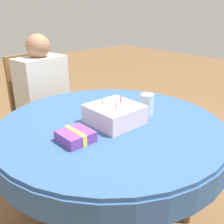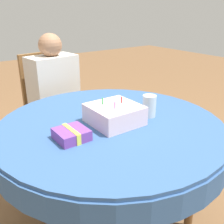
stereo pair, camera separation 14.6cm
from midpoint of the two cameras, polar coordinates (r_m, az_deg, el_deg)
The scene contains 7 objects.
ground_plane at distance 1.89m, azimuth -2.68°, elevation -22.11°, with size 12.00×12.00×0.00m, color brown.
dining_table at distance 1.52m, azimuth -3.09°, elevation -5.09°, with size 1.30×1.30×0.70m.
chair at distance 2.41m, azimuth -17.34°, elevation 1.04°, with size 0.48×0.48×0.94m.
person at distance 2.27m, azimuth -16.44°, elevation 4.60°, with size 0.42×0.36×1.12m.
birthday_cake at distance 1.46m, azimuth -2.32°, elevation -0.52°, with size 0.26×0.26×0.14m.
drinking_glass at distance 1.57m, azimuth 4.96°, elevation 1.58°, with size 0.08×0.08×0.13m.
gift_box at distance 1.30m, azimuth -11.17°, elevation -5.28°, with size 0.15×0.16×0.06m.
Camera 1 is at (-0.90, -1.02, 1.31)m, focal length 42.00 mm.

